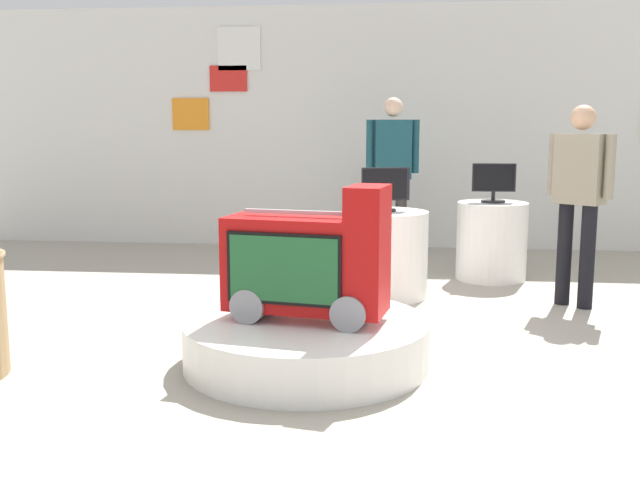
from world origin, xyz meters
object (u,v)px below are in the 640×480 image
at_px(main_display_pedestal, 306,342).
at_px(shopper_browsing_rear, 579,190).
at_px(novelty_firetruck_tv, 309,266).
at_px(tv_on_right_rear, 385,187).
at_px(shopper_browsing_near_truck, 392,168).
at_px(display_pedestal_right_rear, 385,254).
at_px(display_pedestal_center_rear, 491,241).
at_px(tv_on_center_rear, 494,182).

bearing_deg(main_display_pedestal, shopper_browsing_rear, 39.85).
distance_m(novelty_firetruck_tv, tv_on_right_rear, 1.96).
bearing_deg(shopper_browsing_near_truck, tv_on_right_rear, -92.07).
xyz_separation_m(novelty_firetruck_tv, tv_on_right_rear, (0.44, 1.89, 0.33)).
height_order(display_pedestal_right_rear, shopper_browsing_near_truck, shopper_browsing_near_truck).
height_order(display_pedestal_center_rear, shopper_browsing_rear, shopper_browsing_rear).
height_order(tv_on_center_rear, shopper_browsing_rear, shopper_browsing_rear).
height_order(tv_on_right_rear, shopper_browsing_rear, shopper_browsing_rear).
distance_m(tv_on_center_rear, shopper_browsing_rear, 1.16).
relative_size(novelty_firetruck_tv, display_pedestal_center_rear, 1.38).
distance_m(main_display_pedestal, shopper_browsing_rear, 2.77).
bearing_deg(shopper_browsing_rear, tv_on_right_rear, 173.42).
relative_size(tv_on_center_rear, shopper_browsing_rear, 0.25).
xyz_separation_m(display_pedestal_center_rear, tv_on_center_rear, (-0.00, -0.00, 0.57)).
distance_m(display_pedestal_center_rear, display_pedestal_right_rear, 1.33).
relative_size(display_pedestal_right_rear, shopper_browsing_rear, 0.46).
bearing_deg(novelty_firetruck_tv, display_pedestal_center_rear, 61.80).
bearing_deg(display_pedestal_center_rear, tv_on_center_rear, -90.65).
bearing_deg(display_pedestal_right_rear, shopper_browsing_near_truck, 87.97).
height_order(main_display_pedestal, display_pedestal_right_rear, display_pedestal_right_rear).
bearing_deg(shopper_browsing_rear, novelty_firetruck_tv, -139.73).
bearing_deg(display_pedestal_center_rear, display_pedestal_right_rear, -140.49).
relative_size(novelty_firetruck_tv, tv_on_right_rear, 2.52).
bearing_deg(tv_on_center_rear, display_pedestal_right_rear, -140.62).
height_order(main_display_pedestal, shopper_browsing_near_truck, shopper_browsing_near_truck).
xyz_separation_m(main_display_pedestal, shopper_browsing_rear, (2.03, 1.69, 0.82)).
distance_m(novelty_firetruck_tv, shopper_browsing_rear, 2.66).
distance_m(display_pedestal_right_rear, shopper_browsing_near_truck, 1.62).
height_order(main_display_pedestal, tv_on_right_rear, tv_on_right_rear).
relative_size(display_pedestal_center_rear, tv_on_center_rear, 1.84).
xyz_separation_m(novelty_firetruck_tv, display_pedestal_center_rear, (1.47, 2.74, -0.25)).
distance_m(novelty_firetruck_tv, display_pedestal_right_rear, 1.96).
height_order(display_pedestal_center_rear, tv_on_right_rear, tv_on_right_rear).
bearing_deg(tv_on_center_rear, shopper_browsing_near_truck, 147.22).
relative_size(main_display_pedestal, display_pedestal_center_rear, 2.04).
height_order(novelty_firetruck_tv, display_pedestal_center_rear, novelty_firetruck_tv).
relative_size(tv_on_center_rear, shopper_browsing_near_truck, 0.23).
bearing_deg(main_display_pedestal, tv_on_right_rear, 76.28).
height_order(display_pedestal_center_rear, display_pedestal_right_rear, same).
height_order(novelty_firetruck_tv, shopper_browsing_rear, shopper_browsing_rear).
height_order(display_pedestal_right_rear, shopper_browsing_rear, shopper_browsing_rear).
height_order(display_pedestal_center_rear, tv_on_center_rear, tv_on_center_rear).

